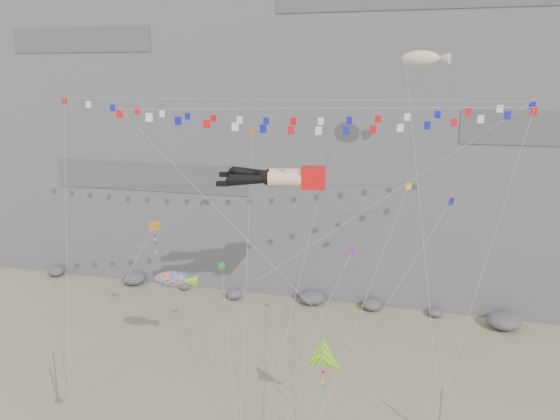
# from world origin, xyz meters

# --- Properties ---
(ground) EXTENTS (120.00, 120.00, 0.00)m
(ground) POSITION_xyz_m (0.00, 0.00, 0.00)
(ground) COLOR gray
(ground) RESTS_ON ground
(cliff) EXTENTS (80.00, 28.00, 50.00)m
(cliff) POSITION_xyz_m (0.00, 32.00, 25.00)
(cliff) COLOR slate
(cliff) RESTS_ON ground
(talus_boulders) EXTENTS (60.00, 3.00, 1.20)m
(talus_boulders) POSITION_xyz_m (0.00, 17.00, 0.60)
(talus_boulders) COLOR #58595D
(talus_boulders) RESTS_ON ground
(anchor_pole_left) EXTENTS (0.12, 0.12, 3.81)m
(anchor_pole_left) POSITION_xyz_m (-13.86, -4.48, 1.90)
(anchor_pole_left) COLOR gray
(anchor_pole_left) RESTS_ON ground
(anchor_pole_right) EXTENTS (0.12, 0.12, 3.93)m
(anchor_pole_right) POSITION_xyz_m (12.01, -2.30, 1.97)
(anchor_pole_right) COLOR gray
(anchor_pole_right) RESTS_ON ground
(legs_kite) EXTENTS (8.37, 14.78, 20.03)m
(legs_kite) POSITION_xyz_m (-0.08, 5.65, 14.99)
(legs_kite) COLOR red
(legs_kite) RESTS_ON ground
(flag_banner_upper) EXTENTS (36.84, 14.16, 26.97)m
(flag_banner_upper) POSITION_xyz_m (-1.09, 8.30, 20.59)
(flag_banner_upper) COLOR red
(flag_banner_upper) RESTS_ON ground
(flag_banner_lower) EXTENTS (26.18, 9.19, 22.64)m
(flag_banner_lower) POSITION_xyz_m (4.06, 2.77, 20.29)
(flag_banner_lower) COLOR red
(flag_banner_lower) RESTS_ON ground
(harlequin_kite) EXTENTS (5.74, 7.07, 14.01)m
(harlequin_kite) POSITION_xyz_m (-8.89, 1.58, 11.57)
(harlequin_kite) COLOR red
(harlequin_kite) RESTS_ON ground
(fish_windsock) EXTENTS (10.48, 5.09, 12.40)m
(fish_windsock) POSITION_xyz_m (-7.00, 0.27, 8.13)
(fish_windsock) COLOR orange
(fish_windsock) RESTS_ON ground
(delta_kite) EXTENTS (4.50, 4.93, 7.80)m
(delta_kite) POSITION_xyz_m (4.81, -3.25, 5.42)
(delta_kite) COLOR yellow
(delta_kite) RESTS_ON ground
(blimp_windsock) EXTENTS (5.18, 14.29, 27.12)m
(blimp_windsock) POSITION_xyz_m (9.33, 11.21, 23.63)
(blimp_windsock) COLOR beige
(blimp_windsock) RESTS_ON ground
(small_kite_a) EXTENTS (4.19, 14.91, 23.11)m
(small_kite_a) POSITION_xyz_m (-3.61, 9.00, 17.36)
(small_kite_a) COLOR orange
(small_kite_a) RESTS_ON ground
(small_kite_b) EXTENTS (4.51, 10.94, 14.70)m
(small_kite_b) POSITION_xyz_m (5.23, 5.11, 9.50)
(small_kite_b) COLOR #781A9D
(small_kite_b) RESTS_ON ground
(small_kite_c) EXTENTS (5.35, 10.59, 13.95)m
(small_kite_c) POSITION_xyz_m (-4.04, 2.65, 8.39)
(small_kite_c) COLOR green
(small_kite_c) RESTS_ON ground
(small_kite_d) EXTENTS (5.50, 17.30, 22.22)m
(small_kite_d) POSITION_xyz_m (8.93, 9.38, 13.65)
(small_kite_d) COLOR yellow
(small_kite_d) RESTS_ON ground
(small_kite_e) EXTENTS (9.06, 8.99, 18.55)m
(small_kite_e) POSITION_xyz_m (11.84, 3.17, 14.09)
(small_kite_e) COLOR #1514B1
(small_kite_e) RESTS_ON ground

